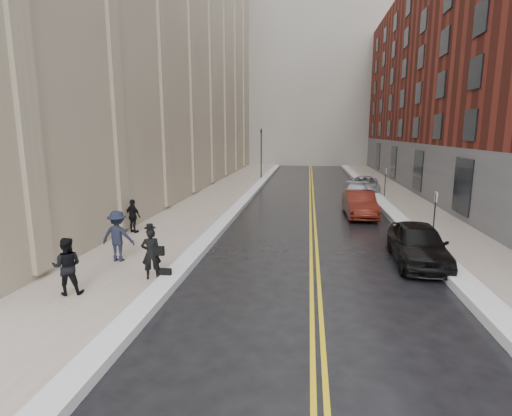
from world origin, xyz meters
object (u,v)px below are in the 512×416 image
(pedestrian_main, at_px, (151,253))
(pedestrian_a, at_px, (67,266))
(car_maroon, at_px, (360,204))
(pedestrian_c, at_px, (133,216))
(car_black, at_px, (418,244))
(car_silver_near, at_px, (357,193))
(pedestrian_b, at_px, (118,236))
(car_silver_far, at_px, (365,185))

(pedestrian_main, distance_m, pedestrian_a, 2.48)
(car_maroon, height_order, pedestrian_c, pedestrian_c)
(car_black, xyz_separation_m, car_maroon, (-1.12, 8.36, -0.02))
(car_maroon, distance_m, pedestrian_main, 14.04)
(car_maroon, bearing_deg, pedestrian_a, -128.70)
(car_silver_near, relative_size, pedestrian_b, 2.41)
(car_maroon, height_order, pedestrian_b, pedestrian_b)
(car_silver_near, xyz_separation_m, car_silver_far, (1.25, 4.98, -0.01))
(pedestrian_a, distance_m, pedestrian_b, 3.14)
(car_silver_near, xyz_separation_m, pedestrian_c, (-11.54, -10.53, 0.29))
(car_silver_far, bearing_deg, pedestrian_b, -114.96)
(car_silver_near, height_order, pedestrian_c, pedestrian_c)
(car_maroon, xyz_separation_m, pedestrian_main, (-8.00, -11.53, 0.25))
(car_black, relative_size, car_silver_far, 0.96)
(car_black, distance_m, pedestrian_c, 12.57)
(car_black, relative_size, pedestrian_c, 2.81)
(car_silver_far, relative_size, pedestrian_c, 2.94)
(car_black, relative_size, pedestrian_main, 2.65)
(pedestrian_c, bearing_deg, pedestrian_b, 131.47)
(pedestrian_main, height_order, pedestrian_c, pedestrian_main)
(pedestrian_main, xyz_separation_m, pedestrian_a, (-1.96, -1.52, 0.01))
(pedestrian_a, bearing_deg, pedestrian_b, -109.64)
(car_silver_near, distance_m, pedestrian_main, 18.26)
(pedestrian_b, bearing_deg, car_silver_far, -119.94)
(car_maroon, distance_m, pedestrian_c, 12.62)
(pedestrian_main, bearing_deg, car_silver_near, -138.56)
(pedestrian_a, bearing_deg, car_silver_near, -139.27)
(car_maroon, height_order, car_silver_far, car_maroon)
(car_silver_near, bearing_deg, pedestrian_main, -111.07)
(car_maroon, relative_size, car_silver_near, 1.00)
(car_silver_near, height_order, car_silver_far, car_silver_near)
(car_black, bearing_deg, car_silver_near, 95.81)
(pedestrian_main, bearing_deg, pedestrian_a, 16.52)
(pedestrian_main, xyz_separation_m, pedestrian_b, (-1.93, 1.61, 0.10))
(car_maroon, distance_m, pedestrian_a, 16.42)
(car_black, height_order, car_silver_far, car_black)
(pedestrian_c, bearing_deg, car_silver_far, -105.12)
(pedestrian_b, relative_size, pedestrian_c, 1.18)
(pedestrian_a, distance_m, pedestrian_c, 7.32)
(car_black, bearing_deg, pedestrian_a, -154.60)
(car_maroon, relative_size, pedestrian_c, 2.83)
(car_silver_far, distance_m, pedestrian_b, 22.74)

